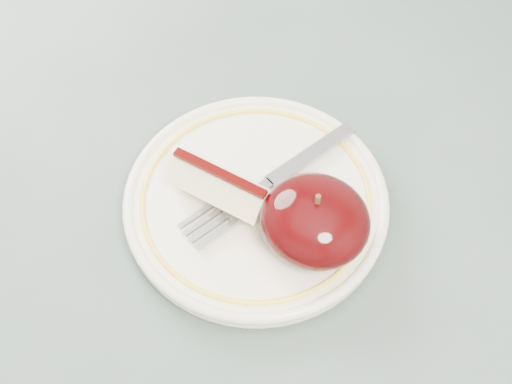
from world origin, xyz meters
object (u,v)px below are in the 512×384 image
at_px(fork, 268,183).
at_px(table, 147,257).
at_px(plate, 256,202).
at_px(apple_half, 315,221).

bearing_deg(fork, table, 144.83).
bearing_deg(plate, table, -155.25).
xyz_separation_m(plate, fork, (0.00, 0.01, 0.01)).
bearing_deg(table, apple_half, 11.64).
xyz_separation_m(plate, apple_half, (0.05, -0.01, 0.03)).
bearing_deg(apple_half, table, -168.36).
height_order(table, plate, plate).
relative_size(plate, fork, 1.30).
relative_size(plate, apple_half, 2.55).
height_order(table, fork, fork).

